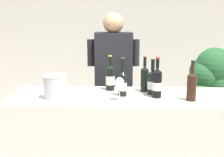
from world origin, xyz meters
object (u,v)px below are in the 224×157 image
object	(u,v)px
wine_bottle_0	(192,85)
wine_glass	(120,84)
wine_bottle_3	(123,83)
wine_bottle_4	(157,83)
potted_shrub	(209,83)
person_server	(113,91)
wine_bottle_2	(152,82)
wine_bottle_5	(110,77)
ice_bucket	(56,86)
wine_bottle_1	(145,78)

from	to	relation	value
wine_bottle_0	wine_glass	distance (m)	0.58
wine_bottle_3	wine_bottle_4	bearing A→B (deg)	-7.41
wine_bottle_0	potted_shrub	xyz separation A→B (m)	(0.51, 1.32, -0.28)
wine_bottle_4	person_server	world-z (taller)	person_server
wine_bottle_2	wine_bottle_4	bearing A→B (deg)	-74.59
wine_bottle_5	potted_shrub	xyz separation A→B (m)	(1.18, 1.00, -0.27)
wine_bottle_5	person_server	bearing A→B (deg)	89.09
ice_bucket	wine_bottle_5	bearing A→B (deg)	33.55
wine_bottle_1	ice_bucket	xyz separation A→B (m)	(-0.75, -0.26, -0.02)
wine_bottle_2	potted_shrub	distance (m)	1.41
ice_bucket	potted_shrub	bearing A→B (deg)	38.64
person_server	ice_bucket	bearing A→B (deg)	-118.40
potted_shrub	ice_bucket	bearing A→B (deg)	-141.36
wine_glass	wine_bottle_1	bearing A→B (deg)	54.96
wine_bottle_5	ice_bucket	size ratio (longest dim) A/B	1.57
wine_bottle_1	wine_glass	size ratio (longest dim) A/B	1.69
wine_bottle_5	potted_shrub	distance (m)	1.57
wine_bottle_4	wine_glass	xyz separation A→B (m)	(-0.31, -0.11, 0.01)
wine_bottle_1	wine_bottle_5	bearing A→B (deg)	174.18
wine_bottle_3	potted_shrub	world-z (taller)	wine_bottle_3
wine_bottle_2	wine_glass	distance (m)	0.35
wine_bottle_3	potted_shrub	distance (m)	1.62
potted_shrub	wine_bottle_5	bearing A→B (deg)	-139.63
wine_bottle_5	person_server	size ratio (longest dim) A/B	0.19
wine_bottle_1	ice_bucket	world-z (taller)	wine_bottle_1
wine_bottle_0	wine_bottle_4	bearing A→B (deg)	162.79
wine_bottle_2	person_server	xyz separation A→B (m)	(-0.36, 0.67, -0.25)
wine_bottle_3	wine_bottle_5	world-z (taller)	wine_bottle_3
wine_bottle_1	wine_glass	bearing A→B (deg)	-125.04
wine_glass	person_server	world-z (taller)	person_server
ice_bucket	potted_shrub	distance (m)	2.09
wine_bottle_5	ice_bucket	world-z (taller)	wine_bottle_5
wine_glass	person_server	distance (m)	0.93
wine_bottle_1	potted_shrub	distance (m)	1.38
wine_bottle_0	person_server	xyz separation A→B (m)	(-0.66, 0.85, -0.27)
wine_bottle_2	ice_bucket	distance (m)	0.83
wine_bottle_0	wine_bottle_1	world-z (taller)	same
potted_shrub	wine_bottle_1	bearing A→B (deg)	-130.02
wine_bottle_2	wine_bottle_3	xyz separation A→B (m)	(-0.26, -0.06, 0.01)
wine_bottle_5	potted_shrub	world-z (taller)	wine_bottle_5
wine_bottle_0	wine_bottle_4	world-z (taller)	wine_bottle_4
wine_bottle_5	wine_bottle_0	bearing A→B (deg)	-25.26
wine_bottle_2	wine_glass	world-z (taller)	wine_bottle_2
wine_bottle_5	ice_bucket	distance (m)	0.53
wine_bottle_0	wine_bottle_5	bearing A→B (deg)	154.74
wine_bottle_0	ice_bucket	bearing A→B (deg)	178.72
wine_bottle_5	wine_glass	distance (m)	0.36
ice_bucket	wine_bottle_4	bearing A→B (deg)	3.98
wine_bottle_4	ice_bucket	xyz separation A→B (m)	(-0.84, -0.06, -0.02)
ice_bucket	person_server	bearing A→B (deg)	61.60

